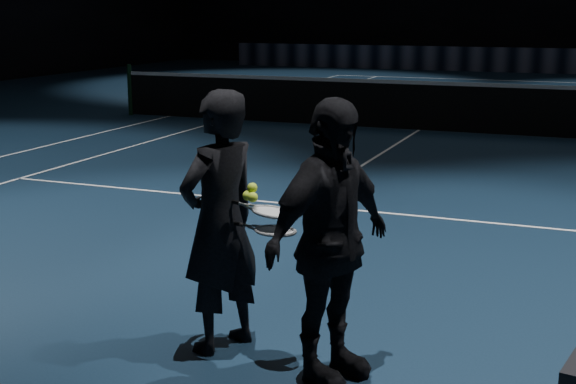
# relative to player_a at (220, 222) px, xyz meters

# --- Properties ---
(floor) EXTENTS (36.00, 36.00, 0.00)m
(floor) POSITION_rel_player_a_xyz_m (-0.97, 10.42, -0.89)
(floor) COLOR black
(floor) RESTS_ON ground
(court_lines) EXTENTS (10.98, 23.78, 0.01)m
(court_lines) POSITION_rel_player_a_xyz_m (-0.97, 10.42, -0.88)
(court_lines) COLOR white
(court_lines) RESTS_ON floor
(net_post_left) EXTENTS (0.10, 0.10, 1.10)m
(net_post_left) POSITION_rel_player_a_xyz_m (-7.37, 10.42, -0.34)
(net_post_left) COLOR black
(net_post_left) RESTS_ON floor
(net_mesh) EXTENTS (12.80, 0.02, 0.86)m
(net_mesh) POSITION_rel_player_a_xyz_m (-0.97, 10.42, -0.44)
(net_mesh) COLOR black
(net_mesh) RESTS_ON floor
(net_tape) EXTENTS (12.80, 0.03, 0.07)m
(net_tape) POSITION_rel_player_a_xyz_m (-0.97, 10.42, 0.03)
(net_tape) COLOR white
(net_tape) RESTS_ON net_mesh
(sponsor_backdrop) EXTENTS (22.00, 0.15, 0.90)m
(sponsor_backdrop) POSITION_rel_player_a_xyz_m (-0.97, 25.92, -0.44)
(sponsor_backdrop) COLOR black
(sponsor_backdrop) RESTS_ON floor
(player_a) EXTENTS (0.63, 0.76, 1.78)m
(player_a) POSITION_rel_player_a_xyz_m (0.00, 0.00, 0.00)
(player_a) COLOR black
(player_a) RESTS_ON floor
(player_b) EXTENTS (0.80, 1.13, 1.78)m
(player_b) POSITION_rel_player_a_xyz_m (0.83, -0.18, 0.00)
(player_b) COLOR black
(player_b) RESTS_ON floor
(racket_lower) EXTENTS (0.71, 0.36, 0.03)m
(racket_lower) POSITION_rel_player_a_xyz_m (0.44, -0.09, 0.01)
(racket_lower) COLOR black
(racket_lower) RESTS_ON player_a
(racket_upper) EXTENTS (0.70, 0.31, 0.10)m
(racket_upper) POSITION_rel_player_a_xyz_m (0.40, -0.04, 0.12)
(racket_upper) COLOR black
(racket_upper) RESTS_ON player_b
(tennis_balls) EXTENTS (0.12, 0.10, 0.12)m
(tennis_balls) POSITION_rel_player_a_xyz_m (0.25, -0.05, 0.23)
(tennis_balls) COLOR #93C429
(tennis_balls) RESTS_ON racket_upper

